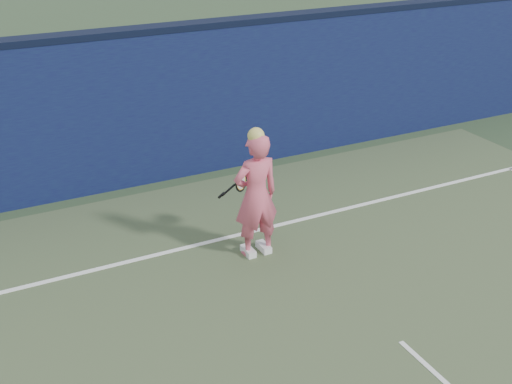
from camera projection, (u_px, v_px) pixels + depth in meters
backstop_wall at (207, 101)px, 11.04m from camera, size 24.00×0.40×2.50m
wall_cap at (204, 24)px, 10.47m from camera, size 24.00×0.42×0.10m
player at (256, 195)px, 8.51m from camera, size 0.64×0.43×1.83m
racket at (240, 182)px, 8.90m from camera, size 0.54×0.25×0.30m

